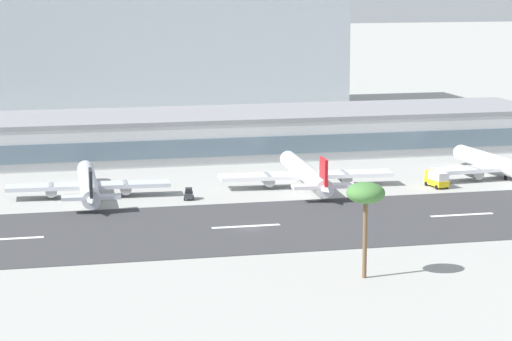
% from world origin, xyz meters
% --- Properties ---
extents(ground_plane, '(1400.00, 1400.00, 0.00)m').
position_xyz_m(ground_plane, '(0.00, 0.00, 0.00)').
color(ground_plane, '#9E9E99').
extents(runway_strip, '(800.00, 39.24, 0.08)m').
position_xyz_m(runway_strip, '(0.00, 1.59, 0.04)').
color(runway_strip, '#38383A').
rests_on(runway_strip, ground_plane).
extents(runway_centreline_dash_3, '(12.00, 1.20, 0.01)m').
position_xyz_m(runway_centreline_dash_3, '(-40.61, 1.59, 0.09)').
color(runway_centreline_dash_3, white).
rests_on(runway_centreline_dash_3, runway_strip).
extents(runway_centreline_dash_4, '(12.00, 1.20, 0.01)m').
position_xyz_m(runway_centreline_dash_4, '(-0.27, 1.59, 0.09)').
color(runway_centreline_dash_4, white).
rests_on(runway_centreline_dash_4, runway_strip).
extents(runway_centreline_dash_5, '(12.00, 1.20, 0.01)m').
position_xyz_m(runway_centreline_dash_5, '(39.66, 1.59, 0.09)').
color(runway_centreline_dash_5, white).
rests_on(runway_centreline_dash_5, runway_strip).
extents(terminal_building, '(178.88, 29.94, 10.18)m').
position_xyz_m(terminal_building, '(-0.35, 78.45, 5.10)').
color(terminal_building, '#B7BABC').
rests_on(terminal_building, ground_plane).
extents(distant_hotel_block, '(123.47, 36.88, 47.60)m').
position_xyz_m(distant_hotel_block, '(5.46, 170.10, 23.80)').
color(distant_hotel_block, '#A8B2BC').
rests_on(distant_hotel_block, ground_plane).
extents(airliner_black_tail_gate_1, '(31.85, 38.83, 8.10)m').
position_xyz_m(airliner_black_tail_gate_1, '(-24.34, 32.96, 2.58)').
color(airliner_black_tail_gate_1, silver).
rests_on(airliner_black_tail_gate_1, ground_plane).
extents(airliner_red_tail_gate_2, '(35.71, 40.61, 8.47)m').
position_xyz_m(airliner_red_tail_gate_2, '(19.69, 33.42, 2.70)').
color(airliner_red_tail_gate_2, white).
rests_on(airliner_red_tail_gate_2, ground_plane).
extents(airliner_navy_tail_gate_3, '(31.67, 40.80, 8.52)m').
position_xyz_m(airliner_navy_tail_gate_3, '(62.85, 32.56, 2.72)').
color(airliner_navy_tail_gate_3, white).
rests_on(airliner_navy_tail_gate_3, ground_plane).
extents(service_baggage_tug_1, '(2.38, 3.44, 2.20)m').
position_xyz_m(service_baggage_tug_1, '(-5.69, 27.22, 1.05)').
color(service_baggage_tug_1, '#2D3338').
rests_on(service_baggage_tug_1, ground_plane).
extents(service_box_truck_2, '(3.37, 6.28, 3.25)m').
position_xyz_m(service_box_truck_2, '(45.50, 27.82, 1.79)').
color(service_box_truck_2, gold).
rests_on(service_box_truck_2, ground_plane).
extents(palm_tree_0, '(5.55, 5.55, 13.98)m').
position_xyz_m(palm_tree_0, '(8.90, -34.54, 12.15)').
color(palm_tree_0, brown).
rests_on(palm_tree_0, ground_plane).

